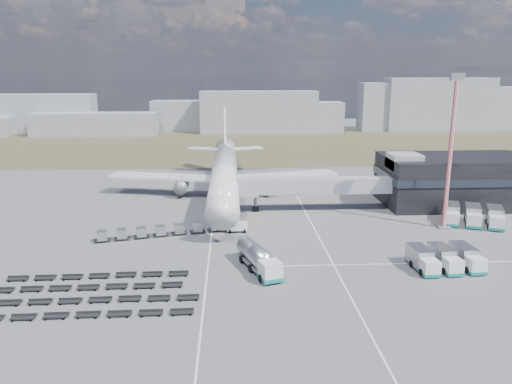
{
  "coord_description": "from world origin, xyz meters",
  "views": [
    {
      "loc": [
        1.45,
        -74.3,
        27.26
      ],
      "look_at": [
        6.28,
        20.19,
        4.0
      ],
      "focal_mm": 35.0,
      "sensor_mm": 36.0,
      "label": 1
    }
  ],
  "objects": [
    {
      "name": "jet_bridge",
      "position": [
        15.9,
        20.42,
        5.05
      ],
      "size": [
        30.3,
        3.8,
        7.05
      ],
      "color": "#939399",
      "rests_on": "ground"
    },
    {
      "name": "service_trucks_far",
      "position": [
        45.05,
        9.99,
        1.63
      ],
      "size": [
        11.93,
        10.6,
        3.0
      ],
      "rotation": [
        0.0,
        0.0,
        -0.38
      ],
      "color": "silver",
      "rests_on": "ground"
    },
    {
      "name": "uld_row",
      "position": [
        -9.0,
        6.41,
        0.99
      ],
      "size": [
        24.12,
        7.39,
        1.65
      ],
      "rotation": [
        0.0,
        0.0,
        0.24
      ],
      "color": "black",
      "rests_on": "ground"
    },
    {
      "name": "ground",
      "position": [
        0.0,
        0.0,
        0.0
      ],
      "size": [
        420.0,
        420.0,
        0.0
      ],
      "primitive_type": "plane",
      "color": "#565659",
      "rests_on": "ground"
    },
    {
      "name": "pushback_tug",
      "position": [
        2.37,
        8.0,
        0.79
      ],
      "size": [
        3.61,
        2.09,
        1.57
      ],
      "primitive_type": "cube",
      "rotation": [
        0.0,
        0.0,
        0.03
      ],
      "color": "silver",
      "rests_on": "ground"
    },
    {
      "name": "terminal",
      "position": [
        47.77,
        23.96,
        5.25
      ],
      "size": [
        30.4,
        16.4,
        11.0
      ],
      "color": "black",
      "rests_on": "ground"
    },
    {
      "name": "fuel_tanker",
      "position": [
        5.14,
        -9.51,
        1.74
      ],
      "size": [
        6.05,
        11.07,
        3.48
      ],
      "rotation": [
        0.0,
        0.0,
        0.33
      ],
      "color": "silver",
      "rests_on": "ground"
    },
    {
      "name": "airliner",
      "position": [
        0.0,
        32.38,
        5.29
      ],
      "size": [
        51.59,
        64.53,
        17.62
      ],
      "color": "silver",
      "rests_on": "ground"
    },
    {
      "name": "floodlight_mast",
      "position": [
        38.97,
        8.24,
        13.4
      ],
      "size": [
        2.54,
        2.06,
        26.73
      ],
      "rotation": [
        0.0,
        0.0,
        0.14
      ],
      "color": "red",
      "rests_on": "ground"
    },
    {
      "name": "catering_truck",
      "position": [
        15.28,
        36.08,
        1.57
      ],
      "size": [
        3.17,
        6.85,
        3.07
      ],
      "rotation": [
        0.0,
        0.0,
        -0.07
      ],
      "color": "silver",
      "rests_on": "ground"
    },
    {
      "name": "service_trucks_near",
      "position": [
        31.3,
        -10.07,
        1.47
      ],
      "size": [
        9.37,
        7.35,
        2.71
      ],
      "rotation": [
        0.0,
        0.0,
        0.07
      ],
      "color": "silver",
      "rests_on": "ground"
    },
    {
      "name": "skyline",
      "position": [
        3.74,
        150.17,
        8.46
      ],
      "size": [
        315.07,
        26.98,
        23.72
      ],
      "color": "gray",
      "rests_on": "ground"
    },
    {
      "name": "baggage_dollies",
      "position": [
        -16.87,
        -16.54,
        0.32
      ],
      "size": [
        28.39,
        13.04,
        0.64
      ],
      "rotation": [
        0.0,
        0.0,
        0.02
      ],
      "color": "black",
      "rests_on": "ground"
    },
    {
      "name": "grass_strip",
      "position": [
        0.0,
        110.0,
        0.01
      ],
      "size": [
        420.0,
        90.0,
        0.01
      ],
      "primitive_type": "cube",
      "color": "#48402B",
      "rests_on": "ground"
    },
    {
      "name": "lane_markings",
      "position": [
        9.77,
        3.0,
        0.01
      ],
      "size": [
        47.12,
        110.0,
        0.01
      ],
      "color": "silver",
      "rests_on": "ground"
    }
  ]
}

